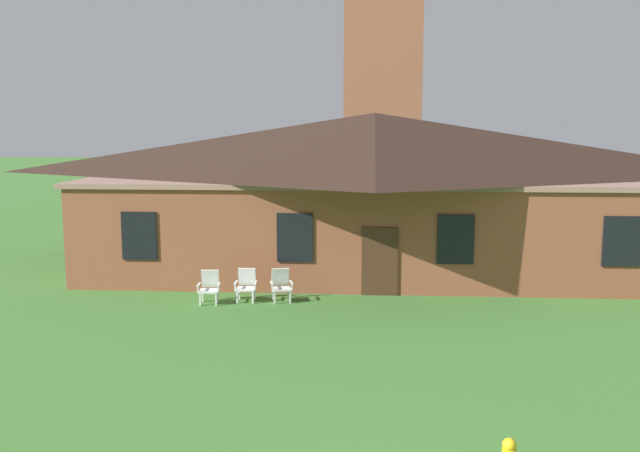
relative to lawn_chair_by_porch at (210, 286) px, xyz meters
The scene contains 5 objects.
brick_building 8.25m from the lawn_chair_by_porch, 52.62° to the left, with size 20.17×10.40×5.59m.
dome_tower 28.40m from the lawn_chair_by_porch, 78.47° to the left, with size 5.18×5.18×20.79m.
lawn_chair_by_porch is the anchor object (origin of this frame).
lawn_chair_near_door 1.08m from the lawn_chair_by_porch, 17.76° to the left, with size 0.66×0.69×0.96m.
lawn_chair_left_end 2.09m from the lawn_chair_by_porch, 10.52° to the left, with size 0.73×0.78×0.96m.
Camera 1 is at (-0.16, -7.32, 5.19)m, focal length 39.33 mm.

